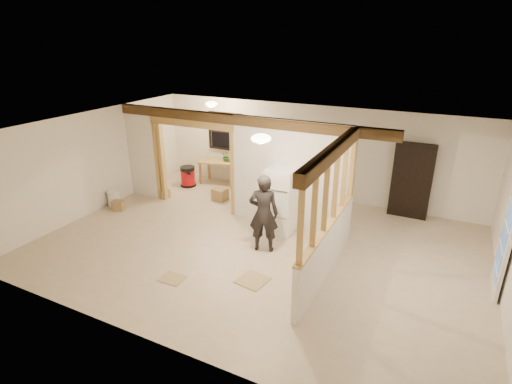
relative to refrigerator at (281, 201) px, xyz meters
The scene contains 29 objects.
floor 1.14m from the refrigerator, 100.58° to the right, with size 9.00×6.50×0.01m, color #C9B495.
ceiling 1.95m from the refrigerator, 100.58° to the right, with size 9.00×6.50×0.01m, color white.
wall_back 2.47m from the refrigerator, 93.73° to the left, with size 9.00×0.01×2.50m, color silver.
wall_front 4.12m from the refrigerator, 92.20° to the right, with size 9.00×0.01×2.50m, color silver.
wall_left 4.76m from the refrigerator, 169.77° to the right, with size 0.01×6.50×2.50m, color silver.
partition_left_stub 4.25m from the refrigerator, behind, with size 0.90×0.12×2.50m, color silver.
partition_center 0.62m from the refrigerator, 83.19° to the left, with size 2.80×0.12×2.50m, color silver.
doorway_frame 2.61m from the refrigerator, behind, with size 2.46×0.14×2.20m, color tan.
header_beam_back 2.03m from the refrigerator, 162.72° to the left, with size 7.00×0.18×0.22m, color #4D351A.
header_beam_right 2.51m from the refrigerator, 40.68° to the right, with size 0.18×3.30×0.22m, color #4D351A.
pony_wall 1.92m from the refrigerator, 40.68° to the right, with size 0.12×3.20×1.00m, color silver.
stud_partition 2.11m from the refrigerator, 40.68° to the right, with size 0.14×3.20×1.32m, color tan.
window_back 3.70m from the refrigerator, 139.80° to the left, with size 1.12×0.10×1.10m, color black.
french_door 4.29m from the refrigerator, ahead, with size 0.12×0.86×2.00m, color white.
ceiling_dome_main 2.19m from the refrigerator, 83.91° to the right, with size 0.36×0.36×0.16m, color #FFEABF.
ceiling_dome_util 3.49m from the refrigerator, 151.21° to the left, with size 0.32×0.32×0.14m, color #FFEABF.
hanging_bulb 2.70m from the refrigerator, 160.59° to the left, with size 0.07×0.07×0.07m, color #FFD88C.
refrigerator is the anchor object (origin of this frame).
woman 0.94m from the refrigerator, 88.96° to the right, with size 0.60×0.40×1.66m, color black.
work_table 3.53m from the refrigerator, 144.31° to the left, with size 1.15×0.57×0.72m, color tan.
potted_plant 3.36m from the refrigerator, 141.47° to the left, with size 0.28×0.24×0.31m, color #295624.
shop_vac 3.91m from the refrigerator, 157.69° to the left, with size 0.46×0.46×0.60m, color #A50B11.
bookshelf 3.32m from the refrigerator, 41.33° to the left, with size 0.91×0.30×1.82m, color black.
bucket 4.54m from the refrigerator, behind, with size 0.32×0.32×0.41m, color white.
box_util_a 2.46m from the refrigerator, 156.10° to the left, with size 0.37×0.32×0.32m, color olive.
box_util_b 3.74m from the refrigerator, behind, with size 0.26×0.26×0.24m, color olive.
box_front 4.30m from the refrigerator, 169.86° to the right, with size 0.29×0.24×0.24m, color olive.
floor_panel_near 2.21m from the refrigerator, 80.85° to the right, with size 0.51×0.51×0.02m, color tan.
floor_panel_far 2.95m from the refrigerator, 111.05° to the right, with size 0.45×0.36×0.01m, color tan.
Camera 1 is at (3.29, -6.73, 4.20)m, focal length 28.00 mm.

